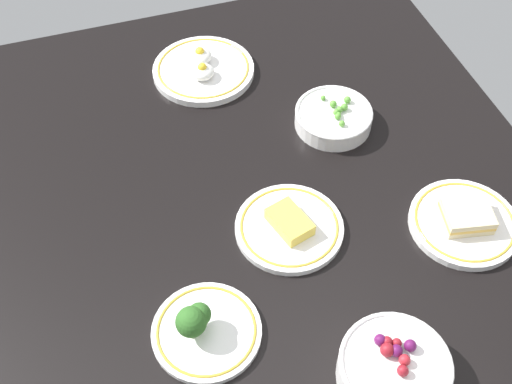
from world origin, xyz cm
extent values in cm
cube|color=black|center=(0.00, 0.00, 2.00)|extent=(125.30, 114.29, 4.00)
cylinder|color=white|center=(24.36, -16.42, 4.55)|extent=(18.09, 18.09, 1.10)
torus|color=gold|center=(24.36, -16.42, 5.10)|extent=(16.42, 16.42, 0.50)
cylinder|color=#9EBC72|center=(23.20, -17.06, 6.18)|extent=(1.36, 1.36, 2.16)
sphere|color=#2D6023|center=(23.20, -17.06, 8.72)|extent=(3.88, 3.88, 3.88)
cylinder|color=#9EBC72|center=(24.27, -18.63, 6.14)|extent=(1.77, 1.77, 2.08)
sphere|color=#2D6023|center=(24.27, -18.63, 9.08)|extent=(5.06, 5.06, 5.06)
cylinder|color=white|center=(-38.24, -0.30, 4.78)|extent=(22.81, 22.81, 1.56)
torus|color=gold|center=(-38.24, -0.30, 5.56)|extent=(20.57, 20.57, 0.50)
ellipsoid|color=white|center=(-40.59, 0.14, 6.99)|extent=(5.19, 5.19, 2.85)
sphere|color=yellow|center=(-40.59, 0.14, 8.27)|extent=(2.08, 2.08, 2.08)
ellipsoid|color=white|center=(-35.24, -0.88, 6.96)|extent=(5.10, 5.10, 2.81)
sphere|color=yellow|center=(-35.24, -0.88, 8.23)|extent=(2.04, 2.04, 2.04)
cylinder|color=white|center=(-13.98, 21.49, 5.81)|extent=(15.97, 15.97, 3.61)
torus|color=white|center=(-13.98, 21.49, 7.61)|extent=(16.13, 16.13, 0.80)
sphere|color=#599E38|center=(-13.20, 21.57, 8.26)|extent=(1.29, 1.29, 1.29)
sphere|color=#599E38|center=(-9.82, 21.41, 8.25)|extent=(1.27, 1.27, 1.27)
sphere|color=#599E38|center=(-12.54, 21.81, 8.16)|extent=(1.10, 1.10, 1.10)
sphere|color=#599E38|center=(-15.81, 25.16, 8.36)|extent=(1.51, 1.51, 1.51)
sphere|color=#599E38|center=(-18.13, 20.66, 8.15)|extent=(1.08, 1.08, 1.08)
sphere|color=#599E38|center=(-13.97, 23.71, 8.36)|extent=(1.50, 1.50, 1.50)
sphere|color=#599E38|center=(-11.95, 21.38, 8.27)|extent=(1.32, 1.32, 1.32)
sphere|color=#599E38|center=(-15.56, 21.85, 8.37)|extent=(1.51, 1.51, 1.51)
sphere|color=#599E38|center=(-13.67, 22.53, 8.28)|extent=(1.33, 1.33, 1.33)
cylinder|color=white|center=(8.93, 3.48, 4.65)|extent=(19.95, 19.95, 1.29)
torus|color=gold|center=(8.93, 3.48, 5.29)|extent=(18.06, 18.06, 0.50)
cube|color=#F2D14C|center=(8.93, 3.48, 6.58)|extent=(9.57, 7.58, 2.58)
cylinder|color=white|center=(17.95, 34.38, 4.73)|extent=(20.15, 20.15, 1.47)
torus|color=gold|center=(17.95, 34.38, 5.47)|extent=(18.23, 18.23, 0.50)
cube|color=beige|center=(17.95, 34.38, 6.07)|extent=(8.87, 9.81, 1.20)
cube|color=#E5B24C|center=(17.95, 34.38, 7.07)|extent=(8.87, 9.81, 0.80)
cube|color=beige|center=(17.95, 34.38, 8.07)|extent=(8.87, 9.81, 1.20)
cylinder|color=white|center=(40.57, 8.97, 6.57)|extent=(17.23, 17.23, 5.14)
torus|color=white|center=(40.57, 8.97, 9.14)|extent=(17.34, 17.34, 0.80)
sphere|color=#59144C|center=(39.00, 11.92, 10.12)|extent=(1.94, 1.94, 1.94)
sphere|color=#B2232D|center=(40.82, 10.09, 10.04)|extent=(1.78, 1.78, 1.78)
sphere|color=#59144C|center=(39.11, 9.56, 10.11)|extent=(1.93, 1.93, 1.93)
sphere|color=maroon|center=(38.67, 8.80, 9.89)|extent=(1.48, 1.48, 1.48)
sphere|color=maroon|center=(42.27, 9.08, 10.03)|extent=(1.76, 1.76, 1.76)
sphere|color=maroon|center=(37.27, 8.90, 10.01)|extent=(1.72, 1.72, 1.72)
sphere|color=#59144C|center=(36.72, 7.98, 10.07)|extent=(1.85, 1.85, 1.85)
sphere|color=maroon|center=(38.59, 8.25, 10.24)|extent=(2.18, 2.18, 2.18)
sphere|color=maroon|center=(37.89, 10.25, 9.92)|extent=(1.54, 1.54, 1.54)
camera|label=1|loc=(73.96, -24.09, 101.68)|focal=45.89mm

